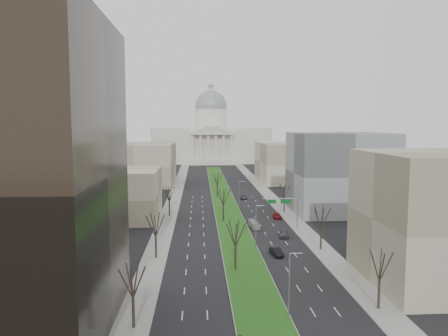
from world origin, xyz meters
name	(u,v)px	position (x,y,z in m)	size (l,w,h in m)	color
ground	(223,197)	(0.00, 120.00, 0.00)	(600.00, 600.00, 0.00)	black
median	(223,197)	(0.00, 118.99, 0.10)	(8.00, 222.03, 0.20)	#999993
sidewalk_left	(170,211)	(-17.50, 95.00, 0.07)	(5.00, 330.00, 0.15)	gray
sidewalk_right	(283,210)	(17.50, 95.00, 0.07)	(5.00, 330.00, 0.15)	gray
capitol	(211,139)	(0.00, 269.59, 16.31)	(80.00, 46.00, 55.00)	beige
building_beige_left	(112,194)	(-33.00, 85.00, 7.00)	(26.00, 22.00, 14.00)	tan
building_grey_right	(339,172)	(34.00, 92.00, 12.00)	(28.00, 26.00, 24.00)	#5A5C5F
building_far_left	(140,163)	(-35.00, 160.00, 9.00)	(30.00, 40.00, 18.00)	gray
building_far_right	(292,162)	(35.00, 165.00, 9.00)	(30.00, 40.00, 18.00)	tan
tree_left_near	(133,279)	(-17.20, 18.00, 6.61)	(5.10, 5.10, 9.18)	black
tree_left_mid	(156,224)	(-17.20, 48.00, 7.00)	(5.40, 5.40, 9.72)	black
tree_left_far	(169,193)	(-17.20, 88.00, 6.84)	(5.28, 5.28, 9.50)	black
tree_right_near	(380,264)	(17.20, 22.00, 6.69)	(5.16, 5.16, 9.29)	black
tree_right_mid	(321,217)	(17.20, 52.00, 7.16)	(5.52, 5.52, 9.94)	black
tree_right_far	(284,191)	(17.20, 92.00, 6.53)	(5.04, 5.04, 9.07)	black
tree_median_a	(236,233)	(-2.00, 40.00, 7.00)	(5.40, 5.40, 9.72)	black
tree_median_b	(223,196)	(-2.00, 80.00, 7.00)	(5.40, 5.40, 9.72)	black
tree_median_c	(217,178)	(-2.00, 120.00, 7.00)	(5.40, 5.40, 9.72)	black
streetlamp_median_a	(290,284)	(3.76, 20.00, 4.81)	(1.90, 0.20, 9.16)	gray
streetlamp_median_b	(256,225)	(3.76, 55.00, 4.81)	(1.90, 0.20, 9.16)	gray
streetlamp_median_c	(239,195)	(3.76, 95.00, 4.81)	(1.90, 0.20, 9.16)	gray
mast_arm_signs	(287,206)	(13.49, 70.03, 6.11)	(9.12, 0.24, 8.09)	gray
car_grey_near	(284,233)	(11.42, 62.91, 0.86)	(2.03, 5.04, 1.72)	#43454A
car_black	(276,252)	(7.05, 48.43, 0.80)	(1.70, 4.87, 1.60)	black
car_red	(277,216)	(13.50, 83.30, 0.75)	(2.09, 5.15, 1.49)	maroon
car_grey_far	(243,197)	(7.16, 115.86, 0.65)	(2.17, 4.71, 1.31)	#43474A
box_van	(254,224)	(5.50, 72.26, 0.97)	(1.64, 6.99, 1.95)	silver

